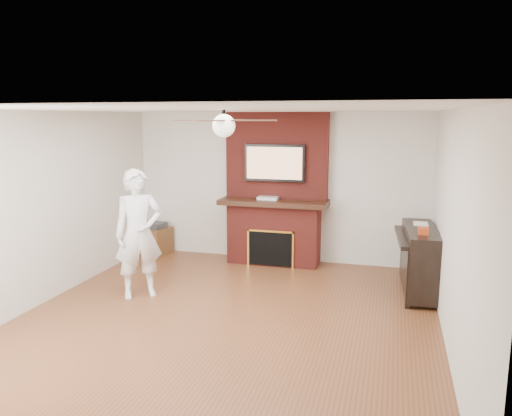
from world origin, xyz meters
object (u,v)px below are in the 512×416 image
(side_table, at_px, (154,239))
(piano, at_px, (419,258))
(person, at_px, (139,234))
(fireplace, at_px, (275,204))

(side_table, distance_m, piano, 4.57)
(person, xyz_separation_m, side_table, (-0.81, 2.02, -0.61))
(fireplace, height_order, piano, fireplace)
(side_table, height_order, piano, piano)
(side_table, xyz_separation_m, piano, (4.48, -0.87, 0.23))
(side_table, bearing_deg, fireplace, 13.27)
(fireplace, relative_size, person, 1.43)
(fireplace, xyz_separation_m, side_table, (-2.20, -0.07, -0.73))
(fireplace, xyz_separation_m, person, (-1.39, -2.09, -0.12))
(person, distance_m, piano, 3.86)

